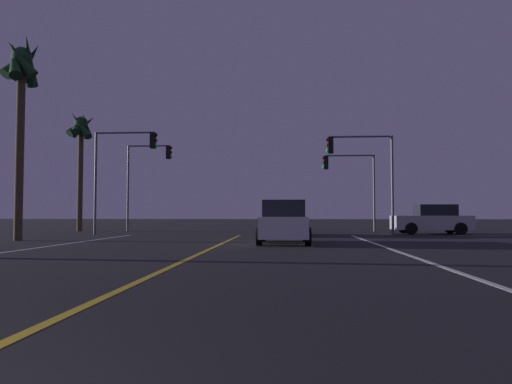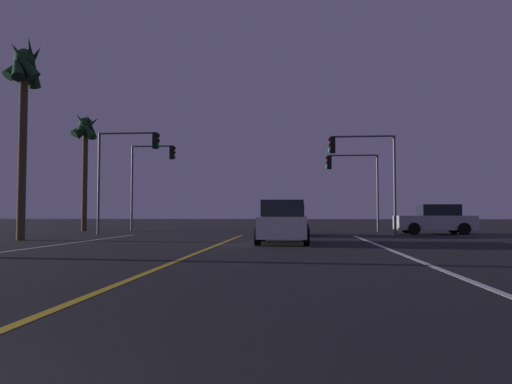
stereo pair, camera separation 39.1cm
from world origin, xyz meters
TOP-DOWN VIEW (x-y plane):
  - lane_edge_right at (6.02, 9.07)m, footprint 0.16×30.15m
  - lane_center_divider at (0.00, 9.07)m, footprint 0.16×30.15m
  - car_lead_same_lane at (2.44, 17.31)m, footprint 2.02×4.30m
  - car_ahead_far at (2.56, 24.16)m, footprint 2.02×4.30m
  - car_crossing_side at (10.88, 26.48)m, footprint 4.30×2.02m
  - traffic_light_near_right at (6.54, 24.65)m, footprint 3.64×0.36m
  - traffic_light_near_left at (-6.60, 24.65)m, footprint 3.62×0.36m
  - traffic_light_far_right at (6.59, 30.15)m, footprint 3.45×0.36m
  - traffic_light_far_left at (-6.86, 30.15)m, footprint 3.11×0.36m
  - street_lamp_right_near at (7.80, 10.09)m, footprint 2.24×0.44m
  - palm_tree_left_mid at (-9.17, 18.55)m, footprint 2.02×1.98m
  - palm_tree_left_far at (-11.38, 29.59)m, footprint 1.90×2.01m

SIDE VIEW (x-z plane):
  - lane_edge_right at x=6.02m, z-range 0.00..0.01m
  - lane_center_divider at x=0.00m, z-range 0.00..0.01m
  - car_lead_same_lane at x=2.44m, z-range -0.03..1.67m
  - car_ahead_far at x=2.56m, z-range -0.03..1.67m
  - car_crossing_side at x=10.88m, z-range -0.03..1.67m
  - traffic_light_far_right at x=6.59m, z-range 1.27..6.34m
  - traffic_light_near_right at x=6.54m, z-range 1.35..6.79m
  - traffic_light_far_left at x=-6.86m, z-range 1.39..7.23m
  - traffic_light_near_left at x=-6.60m, z-range 1.41..7.22m
  - street_lamp_right_near at x=7.80m, z-range 1.10..9.49m
  - palm_tree_left_far at x=-11.38m, z-range 2.40..10.51m
  - palm_tree_left_mid at x=-9.17m, z-range 2.61..11.69m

